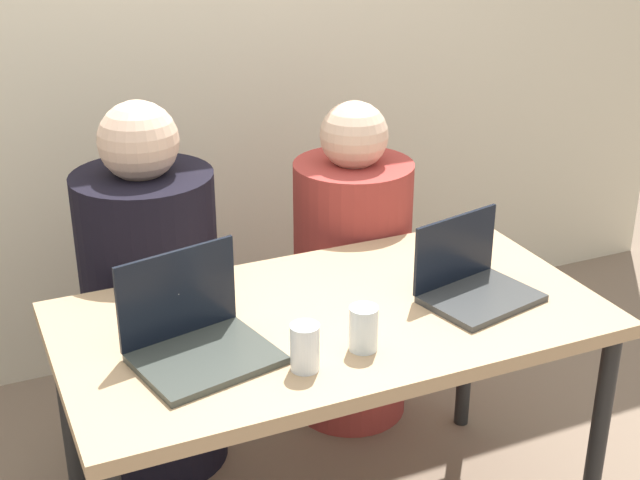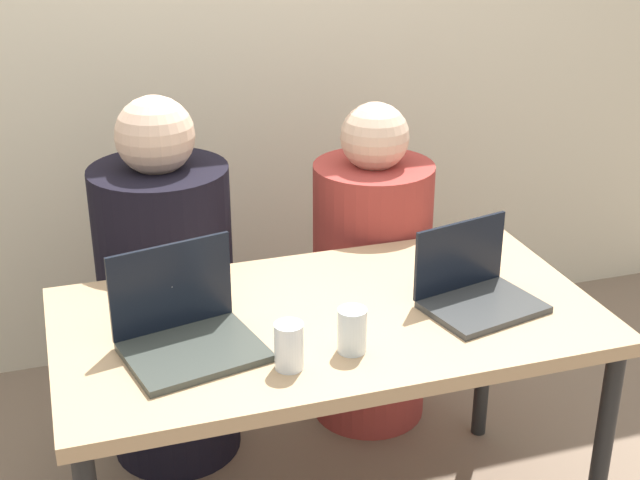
% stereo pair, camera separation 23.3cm
% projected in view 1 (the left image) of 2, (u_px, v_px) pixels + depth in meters
% --- Properties ---
extents(back_wall, '(4.50, 0.10, 2.68)m').
position_uv_depth(back_wall, '(182.00, 11.00, 3.19)').
color(back_wall, beige).
rests_on(back_wall, ground).
extents(desk, '(1.43, 0.76, 0.75)m').
position_uv_depth(desk, '(332.00, 337.00, 2.37)').
color(desk, tan).
rests_on(desk, ground).
extents(person_on_left, '(0.49, 0.49, 1.22)m').
position_uv_depth(person_on_left, '(153.00, 312.00, 2.79)').
color(person_on_left, black).
rests_on(person_on_left, ground).
extents(person_on_right, '(0.48, 0.48, 1.14)m').
position_uv_depth(person_on_right, '(352.00, 282.00, 3.06)').
color(person_on_right, '#9B342E').
rests_on(person_on_right, ground).
extents(laptop_front_left, '(0.36, 0.32, 0.24)m').
position_uv_depth(laptop_front_left, '(196.00, 335.00, 2.13)').
color(laptop_front_left, '#373C36').
rests_on(laptop_front_left, desk).
extents(laptop_front_right, '(0.34, 0.28, 0.21)m').
position_uv_depth(laptop_front_right, '(472.00, 281.00, 2.41)').
color(laptop_front_right, '#353636').
rests_on(laptop_front_right, desk).
extents(water_glass_left, '(0.07, 0.07, 0.12)m').
position_uv_depth(water_glass_left, '(305.00, 350.00, 2.07)').
color(water_glass_left, white).
rests_on(water_glass_left, desk).
extents(water_glass_center, '(0.07, 0.07, 0.11)m').
position_uv_depth(water_glass_center, '(363.00, 331.00, 2.16)').
color(water_glass_center, silver).
rests_on(water_glass_center, desk).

